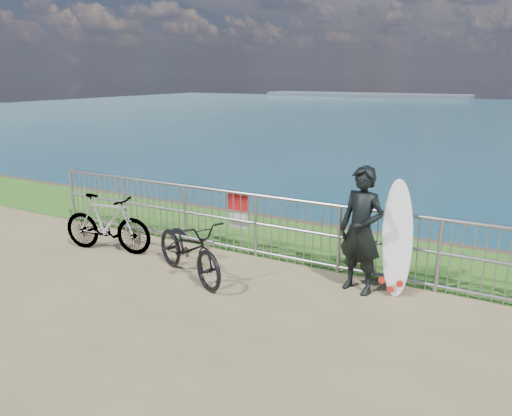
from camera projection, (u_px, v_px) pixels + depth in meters
The scene contains 8 objects.
grass_strip at pixel (308, 242), 9.38m from camera, with size 120.00×120.00×0.00m, color #2A621B.
seascape at pixel (364, 97), 153.09m from camera, with size 260.00×260.00×5.00m.
railing at pixel (283, 229), 8.30m from camera, with size 10.06×0.10×1.13m.
surfer at pixel (361, 230), 7.09m from camera, with size 0.68×0.44×1.85m, color black.
surfboard at pixel (397, 242), 7.06m from camera, with size 0.55×0.53×1.67m.
bicycle_near at pixel (189, 248), 7.67m from camera, with size 0.65×1.85×0.97m, color black.
bicycle_far at pixel (107, 223), 8.82m from camera, with size 0.49×1.73×1.04m, color black.
bike_rack at pixel (172, 236), 8.81m from camera, with size 1.74×0.05×0.36m.
Camera 1 is at (3.48, -5.54, 3.08)m, focal length 35.00 mm.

